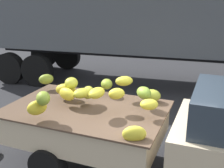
% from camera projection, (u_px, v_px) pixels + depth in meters
% --- Properties ---
extents(curb_strip, '(80.00, 0.80, 0.16)m').
position_uv_depth(curb_strip, '(184.00, 57.00, 13.55)').
color(curb_strip, gray).
rests_on(curb_strip, ground).
extents(pickup_truck, '(4.95, 2.06, 1.70)m').
position_uv_depth(pickup_truck, '(197.00, 137.00, 4.25)').
color(pickup_truck, '#CCB793').
rests_on(pickup_truck, ground).
extents(semi_trailer, '(12.10, 3.11, 3.95)m').
position_uv_depth(semi_trailer, '(149.00, 9.00, 8.93)').
color(semi_trailer, '#4C5156').
rests_on(semi_trailer, ground).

